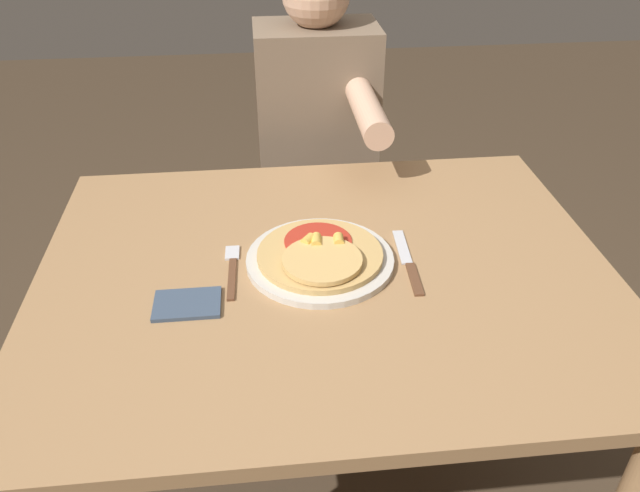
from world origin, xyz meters
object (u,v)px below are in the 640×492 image
(plate, at_px, (320,260))
(knife, at_px, (408,262))
(fork, at_px, (232,268))
(dining_table, at_px, (326,313))
(person_diner, at_px, (318,146))
(pizza, at_px, (320,254))

(plate, height_order, knife, plate)
(knife, bearing_deg, fork, 177.09)
(fork, bearing_deg, dining_table, -5.01)
(person_diner, bearing_deg, pizza, -95.40)
(dining_table, relative_size, person_diner, 0.92)
(knife, bearing_deg, person_diner, 98.83)
(dining_table, bearing_deg, knife, -0.54)
(plate, relative_size, pizza, 1.18)
(pizza, xyz_separation_m, person_diner, (0.06, 0.68, -0.09))
(pizza, relative_size, fork, 1.41)
(plate, xyz_separation_m, knife, (0.17, -0.02, -0.00))
(fork, distance_m, person_diner, 0.72)
(plate, bearing_deg, pizza, -88.63)
(fork, bearing_deg, pizza, -1.22)
(plate, relative_size, person_diner, 0.24)
(dining_table, distance_m, person_diner, 0.70)
(pizza, bearing_deg, fork, 178.78)
(knife, relative_size, person_diner, 0.18)
(dining_table, relative_size, pizza, 4.53)
(dining_table, xyz_separation_m, pizza, (-0.01, 0.01, 0.14))
(dining_table, distance_m, pizza, 0.14)
(pizza, height_order, knife, pizza)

